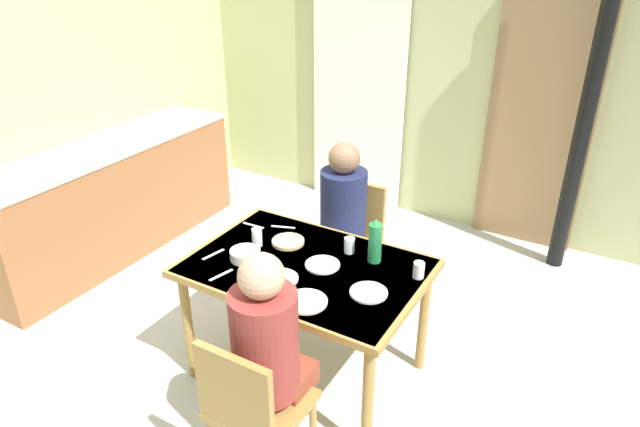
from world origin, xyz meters
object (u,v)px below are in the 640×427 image
at_px(kitchen_counter, 111,198).
at_px(chair_far_diner, 351,238).
at_px(person_far_diner, 342,208).
at_px(serving_bowl_center, 245,255).
at_px(person_near_diner, 267,340).
at_px(chair_near_diner, 252,408).
at_px(water_bottle_green_near, 375,242).
at_px(dining_table, 306,277).

relative_size(kitchen_counter, chair_far_diner, 2.59).
bearing_deg(person_far_diner, serving_bowl_center, 75.78).
bearing_deg(person_far_diner, chair_far_diner, -90.00).
height_order(kitchen_counter, chair_far_diner, kitchen_counter).
height_order(person_near_diner, serving_bowl_center, person_near_diner).
bearing_deg(person_near_diner, serving_bowl_center, 134.04).
distance_m(kitchen_counter, person_near_diner, 2.61).
xyz_separation_m(chair_near_diner, chair_far_diner, (-0.33, 1.59, 0.00)).
bearing_deg(kitchen_counter, serving_bowl_center, -18.07).
xyz_separation_m(kitchen_counter, person_far_diner, (2.00, 0.18, 0.33)).
height_order(chair_near_diner, person_near_diner, person_near_diner).
relative_size(person_near_diner, water_bottle_green_near, 2.92).
xyz_separation_m(kitchen_counter, water_bottle_green_near, (2.43, -0.25, 0.42)).
distance_m(person_near_diner, water_bottle_green_near, 0.89).
height_order(kitchen_counter, person_near_diner, person_near_diner).
xyz_separation_m(dining_table, chair_near_diner, (0.20, -0.79, -0.17)).
xyz_separation_m(chair_far_diner, person_far_diner, (-0.00, -0.14, 0.28)).
xyz_separation_m(person_far_diner, serving_bowl_center, (-0.20, -0.77, -0.01)).
bearing_deg(dining_table, person_near_diner, -73.12).
bearing_deg(water_bottle_green_near, person_far_diner, 134.99).
xyz_separation_m(kitchen_counter, chair_near_diner, (2.33, -1.27, 0.05)).
bearing_deg(dining_table, kitchen_counter, 167.47).
distance_m(chair_far_diner, person_far_diner, 0.31).
bearing_deg(serving_bowl_center, chair_far_diner, 77.84).
bearing_deg(water_bottle_green_near, chair_far_diner, 127.24).
distance_m(chair_near_diner, person_near_diner, 0.31).
xyz_separation_m(chair_far_diner, person_near_diner, (0.33, -1.45, 0.28)).
bearing_deg(person_near_diner, chair_far_diner, 102.77).
height_order(person_far_diner, serving_bowl_center, person_far_diner).
distance_m(dining_table, serving_bowl_center, 0.36).
bearing_deg(kitchen_counter, person_far_diner, 5.28).
xyz_separation_m(water_bottle_green_near, serving_bowl_center, (-0.63, -0.34, -0.10)).
bearing_deg(kitchen_counter, chair_far_diner, 9.13).
xyz_separation_m(chair_near_diner, person_near_diner, (-0.00, 0.14, 0.28)).
bearing_deg(dining_table, person_far_diner, 101.13).
relative_size(kitchen_counter, person_far_diner, 2.93).
xyz_separation_m(chair_near_diner, serving_bowl_center, (-0.53, 0.68, 0.28)).
height_order(dining_table, chair_near_diner, chair_near_diner).
relative_size(chair_near_diner, serving_bowl_center, 5.12).
xyz_separation_m(chair_far_diner, water_bottle_green_near, (0.43, -0.57, 0.37)).
bearing_deg(person_far_diner, chair_near_diner, 102.77).
relative_size(person_far_diner, serving_bowl_center, 4.53).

